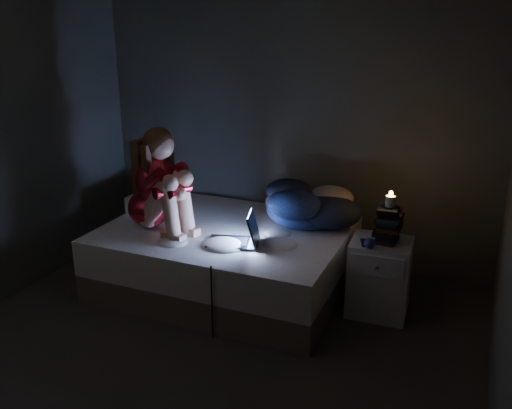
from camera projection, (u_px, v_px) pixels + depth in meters
The scene contains 12 objects.
floor at pixel (189, 367), 3.60m from camera, with size 3.60×3.80×0.02m, color #353230.
wall_back at pixel (291, 119), 4.85m from camera, with size 3.60×0.02×2.60m, color #383B36.
bed at pixel (226, 258), 4.57m from camera, with size 1.91×1.43×0.53m, color beige, non-canonical shape.
pillow at pixel (157, 203), 4.88m from camera, with size 0.46×0.32×0.13m, color white.
woman at pixel (148, 178), 4.35m from camera, with size 0.52×0.34×0.85m, color maroon, non-canonical shape.
laptop at pixel (232, 228), 4.13m from camera, with size 0.38×0.27×0.27m, color black, non-canonical shape.
clothes_pile at pixel (303, 202), 4.50m from camera, with size 0.64×0.52×0.39m, color #0D1E44, non-canonical shape.
nightstand at pixel (379, 277), 4.16m from camera, with size 0.44×0.39×0.58m, color silver.
book_stack at pixel (388, 226), 4.03m from camera, with size 0.19×0.25×0.24m, color black, non-canonical shape.
candle at pixel (390, 205), 3.98m from camera, with size 0.07×0.07×0.08m, color beige.
phone at pixel (365, 242), 4.03m from camera, with size 0.07×0.14×0.01m, color black.
blue_orb at pixel (369, 243), 3.93m from camera, with size 0.08×0.08×0.08m, color navy.
Camera 1 is at (1.60, -2.66, 2.15)m, focal length 38.87 mm.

